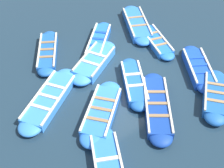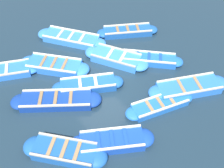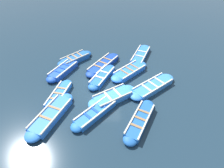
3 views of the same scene
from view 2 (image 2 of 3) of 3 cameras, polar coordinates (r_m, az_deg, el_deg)
ground_plane at (r=12.38m, az=-2.52°, el=0.85°), size 120.00×120.00×0.00m
boat_bow_out at (r=12.26m, az=16.35°, el=-0.80°), size 3.81×2.43×0.45m
boat_inner_gap at (r=10.12m, az=-0.02°, el=-12.37°), size 3.25×2.38×0.45m
boat_mid_row at (r=10.05m, az=-10.23°, el=-14.31°), size 2.76×2.98×0.47m
boat_far_corner at (r=11.55m, az=-12.04°, el=-3.54°), size 3.71×2.99×0.42m
boat_end_of_row at (r=13.11m, az=-12.43°, el=3.91°), size 3.03×3.28×0.44m
boat_broadside at (r=11.37m, az=10.37°, el=-4.47°), size 3.25×1.53×0.36m
boat_near_quay at (r=14.67m, az=-8.85°, el=9.77°), size 3.04×3.77×0.42m
boat_drifting at (r=13.21m, az=0.93°, el=5.65°), size 2.51×3.40×0.46m
boat_outer_right at (r=13.30m, az=7.98°, el=5.34°), size 2.93×2.94×0.41m
boat_stern_in at (r=15.06m, az=3.39°, el=11.37°), size 3.37×2.39×0.41m
boat_alongside at (r=11.95m, az=-5.23°, el=-0.22°), size 3.24×2.21×0.43m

